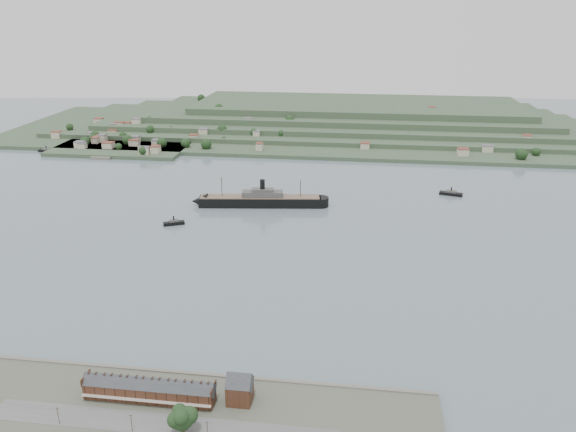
# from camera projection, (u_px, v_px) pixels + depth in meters

# --- Properties ---
(ground) EXTENTS (1400.00, 1400.00, 0.00)m
(ground) POSITION_uv_depth(u_px,v_px,m) (251.00, 245.00, 389.57)
(ground) COLOR slate
(ground) RESTS_ON ground
(terrace_row) EXTENTS (55.60, 9.80, 11.07)m
(terrace_row) POSITION_uv_depth(u_px,v_px,m) (149.00, 390.00, 232.65)
(terrace_row) COLOR #472819
(terrace_row) RESTS_ON ground
(gabled_building) EXTENTS (10.40, 10.18, 14.09)m
(gabled_building) POSITION_uv_depth(u_px,v_px,m) (240.00, 388.00, 231.25)
(gabled_building) COLOR #472819
(gabled_building) RESTS_ON ground
(far_peninsula) EXTENTS (760.00, 309.00, 30.00)m
(far_peninsula) POSITION_uv_depth(u_px,v_px,m) (329.00, 120.00, 746.27)
(far_peninsula) COLOR #3A5337
(far_peninsula) RESTS_ON ground
(steamship) EXTENTS (113.44, 26.20, 27.24)m
(steamship) POSITION_uv_depth(u_px,v_px,m) (257.00, 200.00, 462.54)
(steamship) COLOR black
(steamship) RESTS_ON ground
(tugboat) EXTENTS (16.11, 10.39, 7.11)m
(tugboat) POSITION_uv_depth(u_px,v_px,m) (174.00, 223.00, 423.96)
(tugboat) COLOR black
(tugboat) RESTS_ON ground
(ferry_west) EXTENTS (20.12, 8.38, 7.32)m
(ferry_west) POSITION_uv_depth(u_px,v_px,m) (47.00, 151.00, 632.09)
(ferry_west) COLOR black
(ferry_west) RESTS_ON ground
(ferry_east) EXTENTS (20.31, 10.21, 7.34)m
(ferry_east) POSITION_uv_depth(u_px,v_px,m) (451.00, 193.00, 489.55)
(ferry_east) COLOR black
(ferry_east) RESTS_ON ground
(fig_tree) EXTENTS (11.26, 9.76, 12.57)m
(fig_tree) POSITION_uv_depth(u_px,v_px,m) (182.00, 418.00, 212.57)
(fig_tree) COLOR #412B1E
(fig_tree) RESTS_ON ground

